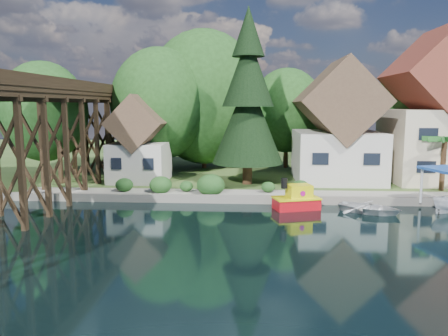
% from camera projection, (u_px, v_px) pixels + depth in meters
% --- Properties ---
extents(ground, '(140.00, 140.00, 0.00)m').
position_uv_depth(ground, '(266.00, 235.00, 25.15)').
color(ground, black).
rests_on(ground, ground).
extents(bank, '(140.00, 52.00, 0.50)m').
position_uv_depth(bank, '(257.00, 158.00, 58.70)').
color(bank, '#2C471C').
rests_on(bank, ground).
extents(seawall, '(60.00, 0.40, 0.62)m').
position_uv_depth(seawall, '(315.00, 200.00, 32.77)').
color(seawall, slate).
rests_on(seawall, ground).
extents(promenade, '(50.00, 2.60, 0.06)m').
position_uv_depth(promenade, '(339.00, 194.00, 33.90)').
color(promenade, gray).
rests_on(promenade, bank).
extents(trestle_bridge, '(4.12, 44.18, 9.30)m').
position_uv_depth(trestle_bridge, '(34.00, 135.00, 30.46)').
color(trestle_bridge, black).
rests_on(trestle_bridge, ground).
extents(house_left, '(7.64, 8.64, 11.02)m').
position_uv_depth(house_left, '(337.00, 130.00, 39.79)').
color(house_left, beige).
rests_on(house_left, bank).
extents(house_center, '(8.65, 9.18, 13.89)m').
position_uv_depth(house_center, '(437.00, 116.00, 39.55)').
color(house_center, beige).
rests_on(house_center, bank).
extents(shed, '(5.09, 5.40, 7.85)m').
position_uv_depth(shed, '(139.00, 145.00, 39.59)').
color(shed, beige).
rests_on(shed, bank).
extents(bg_trees, '(49.90, 13.30, 10.57)m').
position_uv_depth(bg_trees, '(269.00, 106.00, 45.03)').
color(bg_trees, '#382314').
rests_on(bg_trees, bank).
extents(shrubs, '(15.76, 2.47, 1.70)m').
position_uv_depth(shrubs, '(203.00, 184.00, 34.40)').
color(shrubs, '#1A4017').
rests_on(shrubs, bank).
extents(conifer, '(6.16, 6.16, 15.17)m').
position_uv_depth(conifer, '(248.00, 100.00, 37.51)').
color(conifer, '#382314').
rests_on(conifer, bank).
extents(palm_tree, '(3.33, 3.33, 4.65)m').
position_uv_depth(palm_tree, '(445.00, 141.00, 34.98)').
color(palm_tree, '#382314').
rests_on(palm_tree, bank).
extents(tugboat, '(3.60, 2.61, 2.34)m').
position_uv_depth(tugboat, '(297.00, 199.00, 31.26)').
color(tugboat, '#B30B14').
rests_on(tugboat, ground).
extents(boat_white_a, '(5.11, 4.64, 0.87)m').
position_uv_depth(boat_white_a, '(370.00, 207.00, 30.24)').
color(boat_white_a, silver).
rests_on(boat_white_a, ground).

